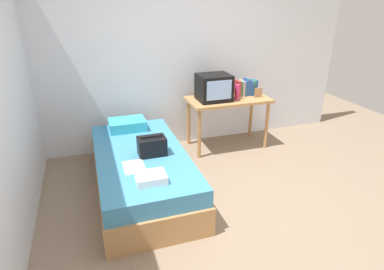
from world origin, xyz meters
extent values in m
plane|color=#84705B|center=(0.00, 0.00, 0.00)|extent=(8.00, 8.00, 0.00)
cube|color=silver|center=(0.00, 2.00, 1.30)|extent=(5.20, 0.10, 2.60)
cube|color=#B27F4C|center=(-0.82, 0.77, 0.15)|extent=(1.00, 2.00, 0.30)
cube|color=teal|center=(-0.82, 0.77, 0.40)|extent=(0.97, 1.94, 0.18)
cube|color=#B27F4C|center=(0.60, 1.58, 0.72)|extent=(1.16, 0.60, 0.04)
cylinder|color=#B27F4C|center=(0.08, 1.34, 0.35)|extent=(0.05, 0.05, 0.70)
cylinder|color=#B27F4C|center=(1.12, 1.34, 0.35)|extent=(0.05, 0.05, 0.70)
cylinder|color=#B27F4C|center=(0.08, 1.82, 0.35)|extent=(0.05, 0.05, 0.70)
cylinder|color=#B27F4C|center=(1.12, 1.82, 0.35)|extent=(0.05, 0.05, 0.70)
cube|color=black|center=(0.36, 1.57, 0.92)|extent=(0.44, 0.38, 0.36)
cube|color=#8CB2E0|center=(0.36, 1.37, 0.93)|extent=(0.35, 0.01, 0.26)
cylinder|color=#E53372|center=(0.69, 1.50, 0.85)|extent=(0.07, 0.07, 0.21)
cube|color=#B72D33|center=(0.77, 1.65, 0.86)|extent=(0.04, 0.16, 0.23)
cube|color=#337F47|center=(0.80, 1.65, 0.85)|extent=(0.03, 0.13, 0.21)
cube|color=gray|center=(0.84, 1.65, 0.85)|extent=(0.03, 0.17, 0.22)
cube|color=#2D5699|center=(0.87, 1.65, 0.85)|extent=(0.04, 0.14, 0.21)
cube|color=#2D5699|center=(0.91, 1.65, 0.87)|extent=(0.03, 0.14, 0.25)
cube|color=#2D5699|center=(0.94, 1.65, 0.86)|extent=(0.04, 0.14, 0.23)
cube|color=#2D5699|center=(0.98, 1.65, 0.84)|extent=(0.03, 0.17, 0.20)
cube|color=#337F47|center=(1.01, 1.65, 0.85)|extent=(0.03, 0.15, 0.22)
cube|color=#2D5699|center=(1.04, 1.65, 0.85)|extent=(0.03, 0.16, 0.22)
cube|color=#9E754C|center=(1.02, 1.49, 0.81)|extent=(0.11, 0.02, 0.14)
cube|color=#33A8B7|center=(-0.86, 1.49, 0.55)|extent=(0.46, 0.33, 0.13)
cube|color=black|center=(-0.71, 0.68, 0.59)|extent=(0.30, 0.20, 0.20)
cylinder|color=black|center=(-0.71, 0.68, 0.70)|extent=(0.24, 0.02, 0.02)
cube|color=white|center=(-0.94, 0.45, 0.49)|extent=(0.21, 0.29, 0.01)
cube|color=black|center=(-0.74, 0.21, 0.50)|extent=(0.04, 0.16, 0.02)
cube|color=white|center=(-0.83, 0.12, 0.53)|extent=(0.28, 0.22, 0.08)
camera|label=1|loc=(-1.29, -2.46, 2.08)|focal=30.20mm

